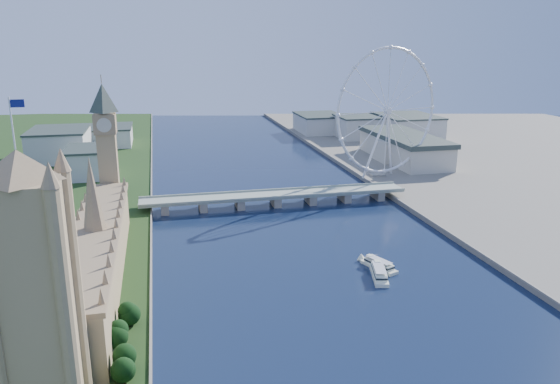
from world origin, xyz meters
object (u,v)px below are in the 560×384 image
object	(u,v)px
tour_boat_near	(379,268)
tour_boat_far	(379,277)
london_eye	(387,112)
victoria_tower	(33,283)

from	to	relation	value
tour_boat_near	tour_boat_far	size ratio (longest dim) A/B	0.91
london_eye	tour_boat_near	bearing A→B (deg)	-113.96
london_eye	tour_boat_far	distance (m)	238.52
london_eye	victoria_tower	bearing A→B (deg)	-130.35
victoria_tower	london_eye	xyz separation A→B (m)	(254.98, 300.08, 13.03)
victoria_tower	tour_boat_far	size ratio (longest dim) A/B	3.59
london_eye	tour_boat_near	distance (m)	226.11
london_eye	tour_boat_near	xyz separation A→B (m)	(-87.64, -197.19, -67.52)
tour_boat_far	victoria_tower	bearing A→B (deg)	-136.04
london_eye	tour_boat_near	size ratio (longest dim) A/B	4.38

